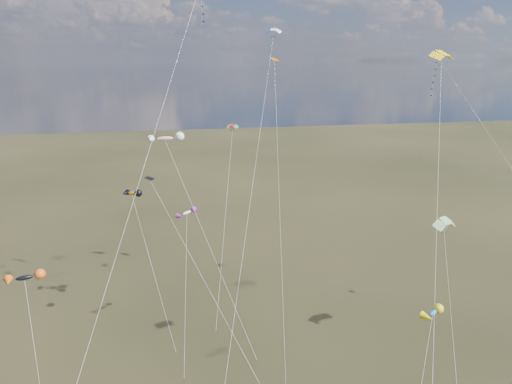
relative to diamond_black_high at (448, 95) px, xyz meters
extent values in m
cube|color=black|center=(-0.98, 1.96, 4.79)|extent=(1.28, 1.31, 0.40)
cylinder|color=silver|center=(-37.72, -13.69, -8.54)|extent=(16.27, 32.10, 41.18)
cube|color=black|center=(-36.25, 0.86, -8.90)|extent=(1.19, 1.21, 0.28)
cylinder|color=silver|center=(-30.89, -6.09, -19.01)|extent=(10.74, 13.92, 20.23)
cube|color=#CA5C00|center=(-20.40, 6.28, 4.15)|extent=(1.14, 1.11, 0.37)
cylinder|color=silver|center=(-21.80, -2.66, -12.48)|extent=(2.83, 17.90, 33.28)
cylinder|color=silver|center=(-15.84, -24.52, -12.25)|extent=(10.32, 20.55, 33.75)
cylinder|color=silver|center=(-25.55, -4.12, -10.61)|extent=(11.83, 28.44, 37.03)
cylinder|color=silver|center=(-6.06, -13.84, -21.24)|extent=(4.58, 12.29, 15.77)
cylinder|color=silver|center=(-26.87, 7.43, -17.09)|extent=(4.83, 15.15, 24.07)
cube|color=#332316|center=(-29.27, -0.13, -29.06)|extent=(0.10, 0.10, 0.12)
ellipsoid|color=black|center=(-49.42, -3.93, -17.68)|extent=(3.54, 2.03, 1.26)
cylinder|color=silver|center=(-48.44, -7.22, -23.40)|extent=(1.99, 6.61, 11.45)
ellipsoid|color=#C9600A|center=(-38.80, 7.25, -12.35)|extent=(2.52, 2.14, 1.15)
cylinder|color=silver|center=(-36.58, 1.75, -20.73)|extent=(4.47, 11.03, 16.78)
cube|color=#332316|center=(-34.36, -3.75, -29.06)|extent=(0.10, 0.10, 0.12)
ellipsoid|color=silver|center=(-32.22, 0.65, -13.23)|extent=(2.50, 2.53, 0.81)
cylinder|color=silver|center=(-32.97, -3.95, -21.17)|extent=(1.53, 9.23, 15.90)
cube|color=#332316|center=(-33.73, -8.56, -29.06)|extent=(0.10, 0.10, 0.12)
ellipsoid|color=red|center=(-34.24, 4.21, -4.93)|extent=(3.87, 1.44, 1.29)
cylinder|color=silver|center=(-29.78, -1.38, -17.02)|extent=(8.95, 11.22, 24.20)
cube|color=#332316|center=(-25.32, -6.98, -29.06)|extent=(0.10, 0.10, 0.12)
ellipsoid|color=blue|center=(-13.24, -20.80, -16.25)|extent=(2.16, 1.76, 0.95)
camera|label=1|loc=(-34.53, -50.85, 3.96)|focal=32.00mm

